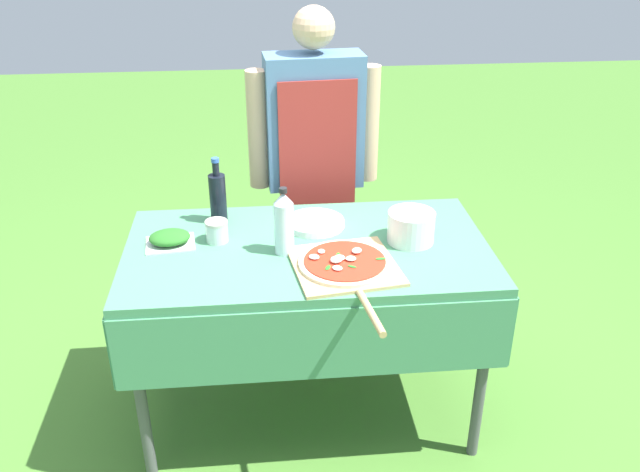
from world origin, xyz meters
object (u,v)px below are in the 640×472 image
at_px(mixing_tub, 411,227).
at_px(plate_stack, 315,223).
at_px(sauce_jar, 217,232).
at_px(pizza_on_peel, 345,265).
at_px(water_bottle, 284,223).
at_px(herb_container, 170,238).
at_px(person_cook, 314,154).
at_px(oil_bottle, 218,197).
at_px(prep_table, 307,267).

relative_size(mixing_tub, plate_stack, 0.75).
relative_size(plate_stack, sauce_jar, 2.75).
xyz_separation_m(pizza_on_peel, water_bottle, (-0.21, 0.14, 0.11)).
bearing_deg(mixing_tub, herb_container, 176.32).
distance_m(person_cook, oil_bottle, 0.56).
distance_m(prep_table, person_cook, 0.66).
bearing_deg(sauce_jar, herb_container, -176.65).
xyz_separation_m(pizza_on_peel, mixing_tub, (0.27, 0.18, 0.04)).
bearing_deg(water_bottle, mixing_tub, 5.11).
bearing_deg(sauce_jar, mixing_tub, -5.37).
distance_m(person_cook, sauce_jar, 0.69).
bearing_deg(oil_bottle, plate_stack, -11.43).
xyz_separation_m(pizza_on_peel, plate_stack, (-0.08, 0.35, -0.00)).
distance_m(prep_table, water_bottle, 0.23).
xyz_separation_m(plate_stack, sauce_jar, (-0.38, -0.09, 0.02)).
distance_m(water_bottle, mixing_tub, 0.48).
height_order(prep_table, oil_bottle, oil_bottle).
height_order(person_cook, herb_container, person_cook).
distance_m(oil_bottle, herb_container, 0.26).
distance_m(pizza_on_peel, sauce_jar, 0.52).
relative_size(prep_table, mixing_tub, 7.74).
relative_size(water_bottle, herb_container, 1.31).
bearing_deg(herb_container, prep_table, -7.06).
height_order(person_cook, pizza_on_peel, person_cook).
bearing_deg(water_bottle, oil_bottle, 131.35).
height_order(mixing_tub, sauce_jar, mixing_tub).
height_order(water_bottle, plate_stack, water_bottle).
bearing_deg(prep_table, mixing_tub, 0.76).
xyz_separation_m(oil_bottle, sauce_jar, (-0.00, -0.17, -0.07)).
relative_size(oil_bottle, plate_stack, 1.15).
bearing_deg(person_cook, pizza_on_peel, 88.51).
relative_size(prep_table, sauce_jar, 16.06).
bearing_deg(water_bottle, pizza_on_peel, -34.81).
relative_size(herb_container, sauce_jar, 2.29).
relative_size(prep_table, pizza_on_peel, 2.20).
distance_m(water_bottle, plate_stack, 0.26).
height_order(pizza_on_peel, herb_container, herb_container).
bearing_deg(person_cook, prep_table, 78.27).
height_order(pizza_on_peel, oil_bottle, oil_bottle).
xyz_separation_m(mixing_tub, sauce_jar, (-0.72, 0.07, -0.02)).
bearing_deg(herb_container, sauce_jar, 3.35).
xyz_separation_m(herb_container, mixing_tub, (0.90, -0.06, 0.03)).
bearing_deg(prep_table, water_bottle, -156.49).
xyz_separation_m(oil_bottle, herb_container, (-0.18, -0.18, -0.08)).
relative_size(person_cook, water_bottle, 6.07).
relative_size(mixing_tub, sauce_jar, 2.07).
xyz_separation_m(oil_bottle, mixing_tub, (0.72, -0.24, -0.05)).
distance_m(person_cook, plate_stack, 0.47).
bearing_deg(plate_stack, mixing_tub, -25.01).
height_order(pizza_on_peel, mixing_tub, mixing_tub).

